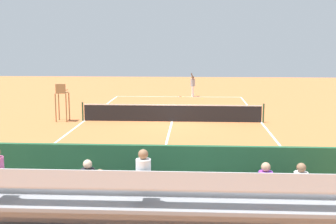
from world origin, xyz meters
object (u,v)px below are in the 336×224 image
bleacher_stand (143,204)px  tennis_racket (183,97)px  courtside_bench (258,193)px  tennis_player (193,84)px  umpire_chair (62,98)px  tennis_net (172,113)px  equipment_bag (204,207)px  tennis_ball_near (202,99)px

bleacher_stand → tennis_racket: 26.13m
courtside_bench → tennis_player: 24.49m
umpire_chair → tennis_player: size_ratio=1.11×
tennis_racket → tennis_net: bearing=88.1°
bleacher_stand → tennis_net: bearing=-89.7°
equipment_bag → tennis_racket: size_ratio=1.68×
tennis_player → tennis_ball_near: (-0.74, 1.56, -0.98)m
tennis_net → courtside_bench: (-2.93, 13.27, 0.06)m
tennis_player → tennis_ball_near: bearing=115.5°
courtside_bench → tennis_ball_near: (1.04, -22.86, -0.53)m
bleacher_stand → equipment_bag: size_ratio=10.07×
bleacher_stand → tennis_player: 26.51m
equipment_bag → tennis_racket: equipment_bag is taller
bleacher_stand → equipment_bag: 2.52m
umpire_chair → tennis_ball_near: size_ratio=32.42×
tennis_net → bleacher_stand: (-0.08, 15.34, 0.46)m
tennis_net → tennis_racket: size_ratio=19.25×
tennis_ball_near → umpire_chair: bearing=50.6°
tennis_racket → bleacher_stand: bearing=89.4°
tennis_net → bleacher_stand: bleacher_stand is taller
tennis_net → tennis_racket: (-0.36, -10.77, -0.49)m
courtside_bench → tennis_racket: size_ratio=3.36×
equipment_bag → tennis_ball_near: equipment_bag is taller
courtside_bench → tennis_player: size_ratio=0.93×
tennis_net → tennis_ball_near: tennis_net is taller
bleacher_stand → courtside_bench: (-2.85, -2.07, -0.40)m
umpire_chair → tennis_racket: bearing=-120.8°
courtside_bench → equipment_bag: courtside_bench is taller
bleacher_stand → equipment_bag: bearing=-126.0°
umpire_chair → courtside_bench: umpire_chair is taller
tennis_player → courtside_bench: bearing=94.2°
umpire_chair → equipment_bag: bearing=120.3°
umpire_chair → tennis_racket: size_ratio=4.00×
tennis_net → tennis_player: (-1.14, -11.15, 0.51)m
tennis_net → bleacher_stand: bearing=90.3°
tennis_net → tennis_player: 11.22m
bleacher_stand → umpire_chair: bleacher_stand is taller
tennis_player → tennis_net: bearing=84.2°
umpire_chair → courtside_bench: bearing=125.0°
tennis_racket → tennis_player: bearing=-153.9°
tennis_net → equipment_bag: (-1.49, 13.40, -0.32)m
tennis_net → tennis_racket: 10.79m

